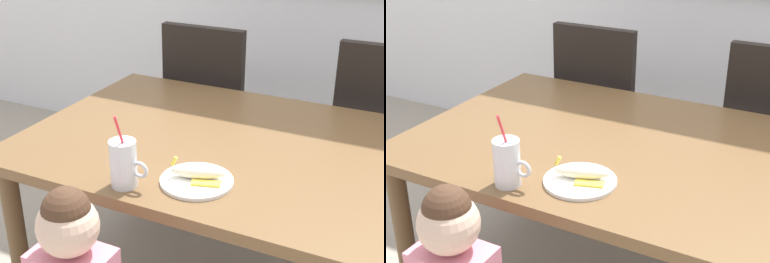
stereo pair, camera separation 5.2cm
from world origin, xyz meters
TOP-DOWN VIEW (x-y plane):
  - dining_table at (0.00, 0.00)m, footprint 1.59×1.04m
  - dining_chair_left at (-0.45, 0.72)m, footprint 0.44×0.45m
  - milk_cup at (-0.22, -0.44)m, footprint 0.13×0.09m
  - snack_plate at (-0.03, -0.33)m, footprint 0.23×0.23m
  - peeled_banana at (-0.02, -0.32)m, footprint 0.18×0.12m

SIDE VIEW (x-z plane):
  - dining_chair_left at x=-0.45m, z-range 0.06..1.02m
  - dining_table at x=0.00m, z-range 0.28..0.98m
  - snack_plate at x=-0.03m, z-range 0.71..0.72m
  - peeled_banana at x=-0.02m, z-range 0.70..0.77m
  - milk_cup at x=-0.22m, z-range 0.65..0.90m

